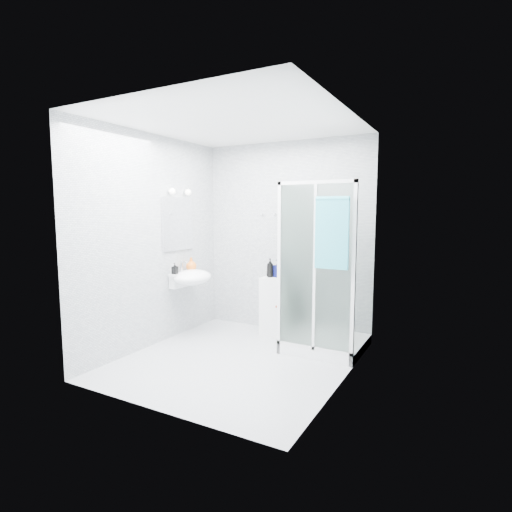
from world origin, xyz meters
The scene contains 12 objects.
room centered at (0.00, 0.00, 1.30)m, with size 2.40×2.60×2.60m.
shower_enclosure centered at (0.67, 0.77, 0.45)m, with size 0.90×0.95×2.00m.
wall_basin centered at (-0.99, 0.45, 0.80)m, with size 0.46×0.56×0.35m.
mirror centered at (-1.19, 0.45, 1.50)m, with size 0.02×0.60×0.70m, color white.
vanity_lights centered at (-1.14, 0.45, 1.92)m, with size 0.10×0.40×0.08m.
wall_hooks centered at (-0.25, 1.26, 1.62)m, with size 0.23×0.06×0.03m.
storage_cabinet centered at (-0.04, 1.05, 0.39)m, with size 0.33×0.35×0.79m.
hand_towel centered at (0.95, 0.36, 1.46)m, with size 0.36×0.05×0.77m.
shampoo_bottle_a centered at (-0.10, 1.02, 0.91)m, with size 0.10×0.10×0.25m, color black.
shampoo_bottle_b centered at (-0.01, 1.08, 0.91)m, with size 0.11×0.11×0.24m, color #0C104A.
soap_dispenser_orange centered at (-1.08, 0.58, 0.95)m, with size 0.14×0.14×0.18m, color orange.
soap_dispenser_black centered at (-1.09, 0.26, 0.93)m, with size 0.06×0.07×0.14m, color black.
Camera 1 is at (2.26, -3.70, 1.68)m, focal length 28.00 mm.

